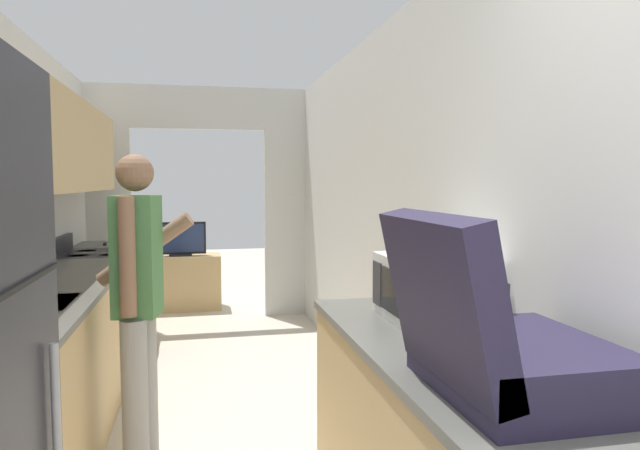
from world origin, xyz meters
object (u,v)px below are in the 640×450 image
at_px(microwave, 432,289).
at_px(knife, 106,244).
at_px(range_oven, 100,305).
at_px(person, 138,304).
at_px(television, 180,239).
at_px(suitcase, 493,342).
at_px(tv_cabinet, 181,282).

bearing_deg(microwave, knife, 118.16).
height_order(range_oven, person, person).
bearing_deg(knife, range_oven, -91.65).
relative_size(microwave, knife, 1.73).
distance_m(television, knife, 1.29).
relative_size(range_oven, suitcase, 1.75).
relative_size(person, suitcase, 2.74).
bearing_deg(person, knife, 23.19).
height_order(range_oven, suitcase, suitcase).
xyz_separation_m(range_oven, television, (0.62, 1.75, 0.37)).
xyz_separation_m(suitcase, tv_cabinet, (-0.99, 5.39, -0.73)).
bearing_deg(microwave, suitcase, -102.03).
xyz_separation_m(suitcase, knife, (-1.64, 4.24, -0.14)).
relative_size(suitcase, microwave, 1.11).
xyz_separation_m(range_oven, microwave, (1.79, -2.76, 0.58)).
xyz_separation_m(range_oven, knife, (-0.03, 0.64, 0.45)).
xyz_separation_m(tv_cabinet, television, (0.00, -0.04, 0.51)).
bearing_deg(television, knife, -120.53).
height_order(tv_cabinet, television, television).
bearing_deg(tv_cabinet, television, -90.00).
relative_size(tv_cabinet, television, 1.57).
bearing_deg(suitcase, television, 100.49).
bearing_deg(knife, suitcase, -73.46).
distance_m(suitcase, tv_cabinet, 5.53).
bearing_deg(knife, person, -83.03).
bearing_deg(television, range_oven, -109.48).
relative_size(range_oven, knife, 3.37).
height_order(person, tv_cabinet, person).
xyz_separation_m(microwave, knife, (-1.82, 3.40, -0.13)).
height_order(range_oven, microwave, microwave).
xyz_separation_m(person, microwave, (1.27, -0.74, 0.16)).
bearing_deg(range_oven, person, -75.73).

